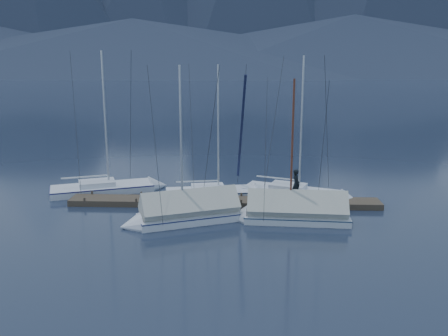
# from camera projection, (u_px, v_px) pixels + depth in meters

# --- Properties ---
(ground) EXTENTS (1000.00, 1000.00, 0.00)m
(ground) POSITION_uv_depth(u_px,v_px,m) (222.00, 216.00, 25.67)
(ground) COLOR black
(ground) RESTS_ON ground
(dock) EXTENTS (18.00, 1.50, 0.54)m
(dock) POSITION_uv_depth(u_px,v_px,m) (224.00, 203.00, 27.59)
(dock) COLOR #382D23
(dock) RESTS_ON ground
(mooring_posts) EXTENTS (15.12, 1.52, 0.35)m
(mooring_posts) POSITION_uv_depth(u_px,v_px,m) (215.00, 199.00, 27.56)
(mooring_posts) COLOR #382D23
(mooring_posts) RESTS_ON ground
(sailboat_open_left) EXTENTS (7.57, 4.54, 9.68)m
(sailboat_open_left) POSITION_uv_depth(u_px,v_px,m) (117.00, 188.00, 30.47)
(sailboat_open_left) COLOR silver
(sailboat_open_left) RESTS_ON ground
(sailboat_open_mid) EXTENTS (6.88, 3.17, 8.80)m
(sailboat_open_mid) POSITION_uv_depth(u_px,v_px,m) (226.00, 193.00, 29.41)
(sailboat_open_mid) COLOR silver
(sailboat_open_mid) RESTS_ON ground
(sailboat_open_right) EXTENTS (7.31, 4.41, 9.35)m
(sailboat_open_right) POSITION_uv_depth(u_px,v_px,m) (307.00, 195.00, 28.96)
(sailboat_open_right) COLOR silver
(sailboat_open_right) RESTS_ON ground
(sailboat_covered_near) EXTENTS (6.40, 2.71, 8.17)m
(sailboat_covered_near) POSITION_uv_depth(u_px,v_px,m) (287.00, 213.00, 24.81)
(sailboat_covered_near) COLOR silver
(sailboat_covered_near) RESTS_ON ground
(sailboat_covered_far) EXTENTS (6.53, 4.10, 8.82)m
(sailboat_covered_far) POSITION_uv_depth(u_px,v_px,m) (180.00, 214.00, 24.54)
(sailboat_covered_far) COLOR silver
(sailboat_covered_far) RESTS_ON ground
(person) EXTENTS (0.60, 0.75, 1.77)m
(person) POSITION_uv_depth(u_px,v_px,m) (296.00, 184.00, 27.40)
(person) COLOR black
(person) RESTS_ON dock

